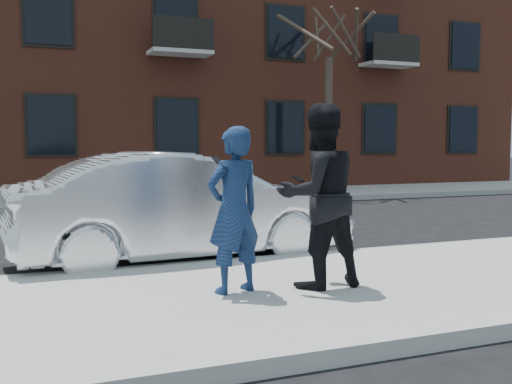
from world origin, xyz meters
name	(u,v)px	position (x,y,z in m)	size (l,w,h in m)	color
ground	(437,281)	(0.00, 0.00, 0.00)	(100.00, 100.00, 0.00)	black
near_sidewalk	(452,280)	(0.00, -0.25, 0.07)	(50.00, 3.50, 0.15)	#989590
near_curb	(368,253)	(0.00, 1.55, 0.07)	(50.00, 0.10, 0.15)	#999691
far_sidewalk	(189,197)	(0.00, 11.25, 0.07)	(50.00, 3.50, 0.15)	#989590
far_curb	(207,203)	(0.00, 9.45, 0.07)	(50.00, 0.10, 0.15)	#999691
apartment_building	(191,32)	(2.00, 18.00, 6.16)	(24.30, 10.30, 12.30)	brown
street_tree	(329,19)	(4.50, 11.00, 5.52)	(3.60, 3.60, 6.80)	#33251E
silver_sedan	(182,207)	(-2.55, 2.30, 0.77)	(1.63, 4.68, 1.54)	silver
man_hoodie	(234,210)	(-2.65, -0.13, 0.99)	(0.70, 0.55, 1.68)	navy
man_peacoat	(319,196)	(-1.74, -0.23, 1.11)	(0.97, 0.77, 1.92)	black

